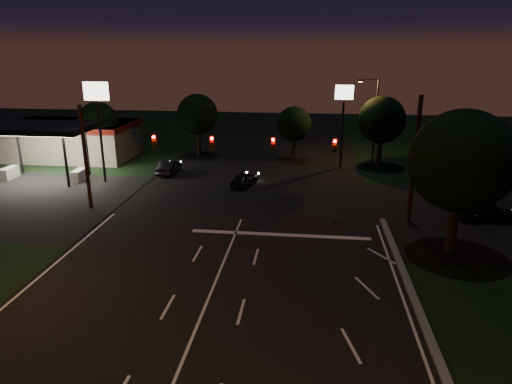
# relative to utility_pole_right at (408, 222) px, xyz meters

# --- Properties ---
(ground) EXTENTS (140.00, 140.00, 0.00)m
(ground) POSITION_rel_utility_pole_right_xyz_m (-12.00, -15.00, 0.00)
(ground) COLOR black
(ground) RESTS_ON ground
(cross_street_left) EXTENTS (20.00, 16.00, 0.02)m
(cross_street_left) POSITION_rel_utility_pole_right_xyz_m (-32.00, 1.00, 0.00)
(cross_street_left) COLOR black
(cross_street_left) RESTS_ON ground
(stop_bar) EXTENTS (12.00, 0.50, 0.01)m
(stop_bar) POSITION_rel_utility_pole_right_xyz_m (-9.00, -3.50, 0.01)
(stop_bar) COLOR silver
(stop_bar) RESTS_ON ground
(utility_pole_right) EXTENTS (0.30, 0.30, 9.00)m
(utility_pole_right) POSITION_rel_utility_pole_right_xyz_m (0.00, 0.00, 0.00)
(utility_pole_right) COLOR black
(utility_pole_right) RESTS_ON ground
(utility_pole_left) EXTENTS (0.28, 0.28, 8.00)m
(utility_pole_left) POSITION_rel_utility_pole_right_xyz_m (-24.00, 0.00, 0.00)
(utility_pole_left) COLOR black
(utility_pole_left) RESTS_ON ground
(signal_span) EXTENTS (24.00, 0.40, 1.56)m
(signal_span) POSITION_rel_utility_pole_right_xyz_m (-12.00, -0.04, 5.50)
(signal_span) COLOR black
(signal_span) RESTS_ON ground
(gas_station) EXTENTS (14.20, 16.10, 5.25)m
(gas_station) POSITION_rel_utility_pole_right_xyz_m (-33.86, 15.39, 2.38)
(gas_station) COLOR gray
(gas_station) RESTS_ON ground
(pole_sign_left_near) EXTENTS (2.20, 0.30, 9.10)m
(pole_sign_left_near) POSITION_rel_utility_pole_right_xyz_m (-26.00, 7.00, 6.98)
(pole_sign_left_near) COLOR black
(pole_sign_left_near) RESTS_ON ground
(pole_sign_right) EXTENTS (1.80, 0.30, 8.40)m
(pole_sign_right) POSITION_rel_utility_pole_right_xyz_m (-4.00, 15.00, 6.24)
(pole_sign_right) COLOR black
(pole_sign_right) RESTS_ON ground
(street_light_right_far) EXTENTS (2.20, 0.35, 9.00)m
(street_light_right_far) POSITION_rel_utility_pole_right_xyz_m (-0.76, 17.00, 5.24)
(street_light_right_far) COLOR black
(street_light_right_far) RESTS_ON ground
(tree_right_near) EXTENTS (6.00, 6.00, 8.76)m
(tree_right_near) POSITION_rel_utility_pole_right_xyz_m (1.53, -4.83, 5.68)
(tree_right_near) COLOR black
(tree_right_near) RESTS_ON ground
(tree_far_a) EXTENTS (4.20, 4.20, 6.42)m
(tree_far_a) POSITION_rel_utility_pole_right_xyz_m (-29.98, 15.12, 4.26)
(tree_far_a) COLOR black
(tree_far_a) RESTS_ON ground
(tree_far_b) EXTENTS (4.60, 4.60, 6.98)m
(tree_far_b) POSITION_rel_utility_pole_right_xyz_m (-19.98, 19.13, 4.61)
(tree_far_b) COLOR black
(tree_far_b) RESTS_ON ground
(tree_far_c) EXTENTS (3.80, 3.80, 5.86)m
(tree_far_c) POSITION_rel_utility_pole_right_xyz_m (-8.98, 18.10, 3.90)
(tree_far_c) COLOR black
(tree_far_c) RESTS_ON ground
(tree_far_d) EXTENTS (4.80, 4.80, 7.30)m
(tree_far_d) POSITION_rel_utility_pole_right_xyz_m (0.02, 16.13, 4.83)
(tree_far_d) COLOR black
(tree_far_d) RESTS_ON ground
(tree_far_e) EXTENTS (4.00, 4.00, 6.18)m
(tree_far_e) POSITION_rel_utility_pole_right_xyz_m (8.02, 14.11, 4.11)
(tree_far_e) COLOR black
(tree_far_e) RESTS_ON ground
(car_oncoming_a) EXTENTS (2.34, 3.85, 1.23)m
(car_oncoming_a) POSITION_rel_utility_pole_right_xyz_m (-13.00, 7.37, 0.61)
(car_oncoming_a) COLOR black
(car_oncoming_a) RESTS_ON ground
(car_oncoming_b) EXTENTS (1.47, 4.02, 1.31)m
(car_oncoming_b) POSITION_rel_utility_pole_right_xyz_m (-21.00, 10.62, 0.66)
(car_oncoming_b) COLOR black
(car_oncoming_b) RESTS_ON ground
(car_cross) EXTENTS (4.53, 2.19, 1.27)m
(car_cross) POSITION_rel_utility_pole_right_xyz_m (5.87, 0.86, 0.64)
(car_cross) COLOR black
(car_cross) RESTS_ON ground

